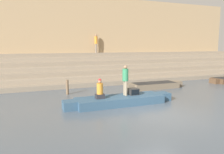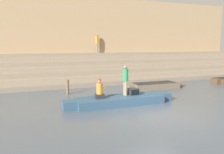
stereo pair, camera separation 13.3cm
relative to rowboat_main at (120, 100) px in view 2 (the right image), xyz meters
name	(u,v)px [view 2 (the right image)]	position (x,y,z in m)	size (l,w,h in m)	color
ground_plane	(158,115)	(0.92, -2.32, -0.23)	(120.00, 120.00, 0.00)	#4C5660
ghat_steps	(93,71)	(0.92, 8.64, 0.64)	(36.00, 5.27, 2.45)	gray
back_wall	(86,38)	(0.92, 11.12, 3.68)	(34.20, 1.28, 7.89)	tan
rowboat_main	(120,100)	(0.00, 0.00, 0.00)	(6.12, 1.49, 0.44)	#33516B
person_standing	(125,78)	(0.38, 0.15, 1.17)	(0.32, 0.32, 1.67)	gray
person_rowing	(100,90)	(-1.15, -0.03, 0.62)	(0.45, 0.36, 1.05)	#28282D
tv_set	(133,92)	(0.87, 0.13, 0.38)	(0.54, 0.47, 0.36)	#2D2D2D
moored_boat_shore	(155,85)	(4.19, 3.26, -0.01)	(4.61, 1.34, 0.41)	#756651
mooring_post	(68,87)	(-2.24, 3.48, 0.25)	(0.18, 0.18, 0.96)	brown
person_on_steps	(97,42)	(1.80, 10.15, 3.27)	(0.30, 0.30, 1.79)	#756656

